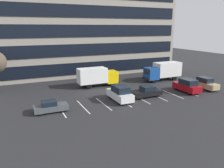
# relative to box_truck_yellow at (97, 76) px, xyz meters

# --- Properties ---
(ground_plane) EXTENTS (120.00, 120.00, 0.00)m
(ground_plane) POSITION_rel_box_truck_yellow_xyz_m (1.68, -4.91, -1.81)
(ground_plane) COLOR #262628
(office_building) EXTENTS (40.51, 11.26, 21.60)m
(office_building) POSITION_rel_box_truck_yellow_xyz_m (1.68, 13.04, 8.99)
(office_building) COLOR gray
(office_building) RESTS_ON ground_plane
(lot_markings) EXTENTS (19.74, 5.40, 0.01)m
(lot_markings) POSITION_rel_box_truck_yellow_xyz_m (1.68, -8.87, -1.81)
(lot_markings) COLOR silver
(lot_markings) RESTS_ON ground_plane
(box_truck_yellow) EXTENTS (6.95, 2.30, 3.22)m
(box_truck_yellow) POSITION_rel_box_truck_yellow_xyz_m (0.00, 0.00, 0.00)
(box_truck_yellow) COLOR yellow
(box_truck_yellow) RESTS_ON ground_plane
(box_truck_blue) EXTENTS (7.31, 2.42, 3.39)m
(box_truck_blue) POSITION_rel_box_truck_yellow_xyz_m (13.03, -0.91, 0.09)
(box_truck_blue) COLOR #194799
(box_truck_blue) RESTS_ON ground_plane
(sedan_charcoal) EXTENTS (3.98, 1.66, 1.42)m
(sedan_charcoal) POSITION_rel_box_truck_yellow_xyz_m (-9.37, -8.99, -1.14)
(sedan_charcoal) COLOR #474C51
(sedan_charcoal) RESTS_ON ground_plane
(suv_maroon) EXTENTS (1.94, 4.58, 2.07)m
(suv_maroon) POSITION_rel_box_truck_yellow_xyz_m (11.56, -8.98, -0.81)
(suv_maroon) COLOR maroon
(suv_maroon) RESTS_ON ground_plane
(suv_tan) EXTENTS (1.79, 4.23, 1.91)m
(suv_tan) POSITION_rel_box_truck_yellow_xyz_m (15.51, -8.89, -0.89)
(suv_tan) COLOR tan
(suv_tan) RESTS_ON ground_plane
(sedan_black) EXTENTS (4.48, 1.87, 1.60)m
(sedan_black) POSITION_rel_box_truck_yellow_xyz_m (4.37, -8.54, -1.06)
(sedan_black) COLOR black
(sedan_black) RESTS_ON ground_plane
(suv_white) EXTENTS (2.00, 4.71, 2.13)m
(suv_white) POSITION_rel_box_truck_yellow_xyz_m (0.07, -8.57, -0.78)
(suv_white) COLOR white
(suv_white) RESTS_ON ground_plane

